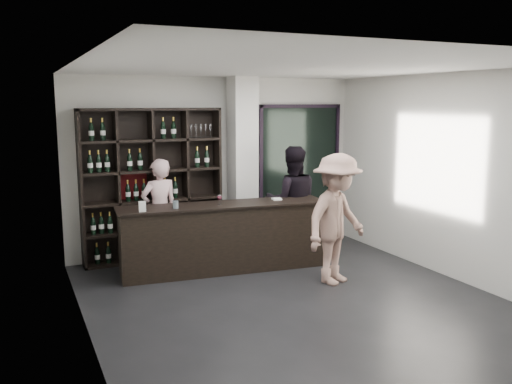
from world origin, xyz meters
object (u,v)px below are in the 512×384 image
tasting_counter (224,237)px  taster_black (292,202)px  wine_shelf (152,185)px  customer (337,219)px  taster_pink (160,211)px

tasting_counter → taster_black: (1.30, 0.29, 0.39)m
wine_shelf → customer: 2.97m
tasting_counter → customer: bearing=-37.6°
taster_pink → taster_black: size_ratio=0.91×
taster_pink → tasting_counter: bearing=124.3°
taster_pink → taster_black: taster_black is taller
wine_shelf → tasting_counter: (0.80, -1.01, -0.69)m
wine_shelf → taster_pink: wine_shelf is taller
customer → taster_black: bearing=64.3°
wine_shelf → taster_pink: (0.05, -0.21, -0.38)m
taster_pink → taster_black: bearing=157.2°
wine_shelf → taster_pink: bearing=-76.5°
taster_black → customer: bearing=105.7°
tasting_counter → customer: (1.22, -1.16, 0.39)m
taster_black → tasting_counter: bearing=31.6°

